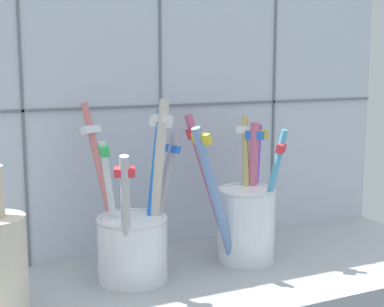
% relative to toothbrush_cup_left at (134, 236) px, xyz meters
% --- Properties ---
extents(counter_slab, '(0.64, 0.22, 0.02)m').
position_rel_toothbrush_cup_left_xyz_m(counter_slab, '(0.07, -0.02, -0.06)').
color(counter_slab, '#9EA3A8').
rests_on(counter_slab, ground).
extents(tile_wall_back, '(0.64, 0.02, 0.45)m').
position_rel_toothbrush_cup_left_xyz_m(tile_wall_back, '(0.07, 0.10, 0.16)').
color(tile_wall_back, silver).
rests_on(tile_wall_back, ground).
extents(toothbrush_cup_left, '(0.10, 0.13, 0.19)m').
position_rel_toothbrush_cup_left_xyz_m(toothbrush_cup_left, '(0.00, 0.00, 0.00)').
color(toothbrush_cup_left, white).
rests_on(toothbrush_cup_left, counter_slab).
extents(toothbrush_cup_right, '(0.13, 0.11, 0.17)m').
position_rel_toothbrush_cup_left_xyz_m(toothbrush_cup_right, '(0.13, 0.00, 0.01)').
color(toothbrush_cup_right, white).
rests_on(toothbrush_cup_right, counter_slab).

